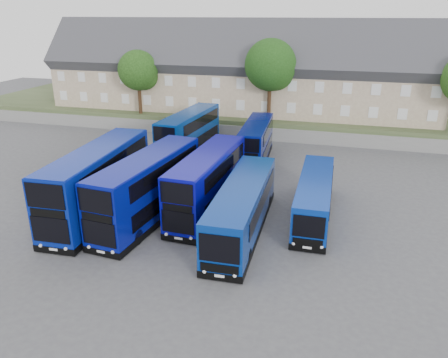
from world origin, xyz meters
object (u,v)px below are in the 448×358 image
dd_front_mid (148,189)px  coach_east_a (242,209)px  dd_front_left (98,183)px  tree_mid (272,67)px  tree_west (139,72)px

dd_front_mid → coach_east_a: (6.83, -0.17, -0.61)m
dd_front_left → coach_east_a: 10.61m
dd_front_mid → coach_east_a: 6.86m
dd_front_left → coach_east_a: size_ratio=1.00×
dd_front_left → tree_mid: 26.00m
tree_mid → coach_east_a: bearing=-84.3°
dd_front_left → tree_west: 25.21m
tree_mid → dd_front_left: bearing=-108.9°
dd_front_mid → tree_west: tree_west is taller
tree_west → tree_mid: 16.04m
dd_front_mid → tree_west: size_ratio=1.53×
dd_front_left → dd_front_mid: dd_front_left is taller
dd_front_mid → tree_west: (-11.55, 23.34, 4.80)m
dd_front_mid → tree_mid: bearing=85.0°
dd_front_mid → coach_east_a: dd_front_mid is taller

